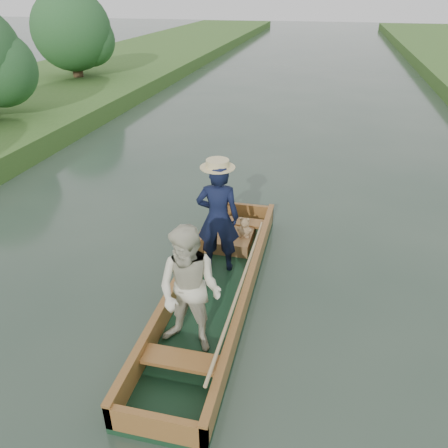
# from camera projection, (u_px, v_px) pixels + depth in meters

# --- Properties ---
(ground) EXTENTS (120.00, 120.00, 0.00)m
(ground) POSITION_uv_depth(u_px,v_px,m) (215.00, 297.00, 6.64)
(ground) COLOR #283D30
(ground) RESTS_ON ground
(trees_far) EXTENTS (22.90, 12.73, 4.36)m
(trees_far) POSITION_uv_depth(u_px,v_px,m) (322.00, 55.00, 12.90)
(trees_far) COLOR #47331E
(trees_far) RESTS_ON ground
(punt) EXTENTS (1.12, 5.00, 1.93)m
(punt) POSITION_uv_depth(u_px,v_px,m) (209.00, 267.00, 6.20)
(punt) COLOR #13331D
(punt) RESTS_ON ground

